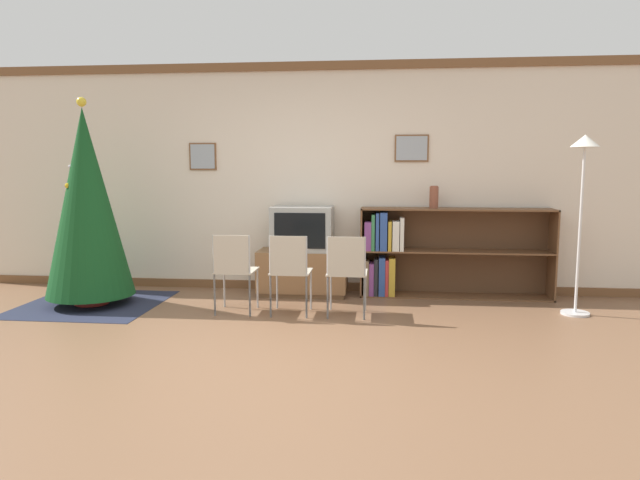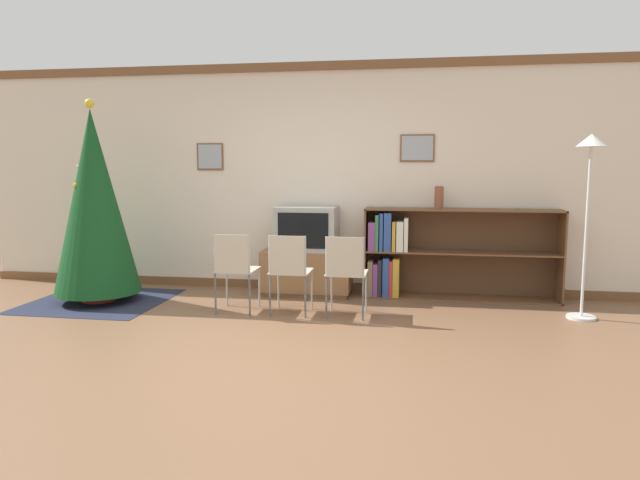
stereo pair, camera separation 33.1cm
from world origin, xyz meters
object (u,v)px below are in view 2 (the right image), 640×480
at_px(bookshelf, 427,254).
at_px(christmas_tree, 94,203).
at_px(folding_chair_left, 235,267).
at_px(vase, 439,197).
at_px(folding_chair_right, 346,271).
at_px(standing_lamp, 589,178).
at_px(television, 307,228).
at_px(tv_console, 307,272).
at_px(folding_chair_center, 289,269).

bearing_deg(bookshelf, christmas_tree, -167.43).
height_order(folding_chair_left, vase, vase).
bearing_deg(folding_chair_right, standing_lamp, 8.38).
bearing_deg(television, tv_console, 90.00).
relative_size(christmas_tree, folding_chair_left, 2.69).
distance_m(tv_console, standing_lamp, 3.15).
relative_size(christmas_tree, folding_chair_center, 2.69).
distance_m(folding_chair_center, bookshelf, 1.72).
distance_m(folding_chair_left, vase, 2.40).
xyz_separation_m(folding_chair_left, folding_chair_center, (0.57, 0.00, 0.00)).
relative_size(folding_chair_left, folding_chair_center, 1.00).
height_order(folding_chair_left, folding_chair_right, same).
height_order(tv_console, vase, vase).
distance_m(television, standing_lamp, 3.00).
bearing_deg(folding_chair_right, vase, 47.92).
height_order(folding_chair_left, bookshelf, bookshelf).
distance_m(folding_chair_center, folding_chair_right, 0.57).
height_order(folding_chair_left, folding_chair_center, same).
bearing_deg(vase, tv_console, -177.02).
xyz_separation_m(tv_console, television, (0.00, -0.00, 0.52)).
bearing_deg(folding_chair_right, tv_console, 121.04).
relative_size(folding_chair_right, standing_lamp, 0.46).
xyz_separation_m(bookshelf, vase, (0.12, 0.00, 0.65)).
distance_m(folding_chair_left, bookshelf, 2.20).
distance_m(christmas_tree, folding_chair_right, 2.87).
bearing_deg(folding_chair_right, folding_chair_center, 180.00).
xyz_separation_m(tv_console, vase, (1.50, 0.08, 0.89)).
bearing_deg(vase, christmas_tree, -167.83).
bearing_deg(christmas_tree, tv_console, 18.05).
xyz_separation_m(television, bookshelf, (1.37, 0.08, -0.28)).
relative_size(tv_console, bookshelf, 0.48).
bearing_deg(vase, bookshelf, -179.89).
distance_m(tv_console, vase, 1.74).
distance_m(tv_console, television, 0.52).
height_order(folding_chair_right, standing_lamp, standing_lamp).
relative_size(tv_console, folding_chair_left, 1.26).
bearing_deg(folding_chair_left, bookshelf, 27.80).
relative_size(christmas_tree, bookshelf, 1.02).
height_order(folding_chair_center, folding_chair_right, same).
height_order(television, folding_chair_right, television).
height_order(tv_console, bookshelf, bookshelf).
xyz_separation_m(christmas_tree, folding_chair_right, (2.79, -0.22, -0.63)).
bearing_deg(vase, folding_chair_left, -153.61).
xyz_separation_m(folding_chair_left, folding_chair_right, (1.14, 0.00, 0.00)).
bearing_deg(bookshelf, tv_console, -176.76).
bearing_deg(standing_lamp, folding_chair_right, -171.62).
bearing_deg(folding_chair_right, bookshelf, 51.88).
relative_size(tv_console, folding_chair_right, 1.26).
bearing_deg(bookshelf, folding_chair_right, -128.12).
bearing_deg(folding_chair_left, christmas_tree, 172.29).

